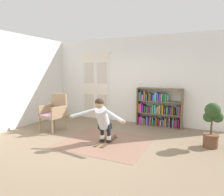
{
  "coord_description": "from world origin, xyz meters",
  "views": [
    {
      "loc": [
        2.37,
        -4.03,
        1.77
      ],
      "look_at": [
        0.06,
        0.84,
        1.05
      ],
      "focal_mm": 32.7,
      "sensor_mm": 36.0,
      "label": 1
    }
  ],
  "objects_px": {
    "person_skier": "(102,117)",
    "wicker_chair": "(55,111)",
    "bookshelf": "(158,110)",
    "potted_plant": "(212,123)",
    "skis_pair": "(106,141)"
  },
  "relations": [
    {
      "from": "bookshelf",
      "to": "skis_pair",
      "type": "xyz_separation_m",
      "value": [
        -0.83,
        -2.02,
        -0.52
      ]
    },
    {
      "from": "bookshelf",
      "to": "potted_plant",
      "type": "xyz_separation_m",
      "value": [
        1.55,
        -1.34,
        0.05
      ]
    },
    {
      "from": "wicker_chair",
      "to": "person_skier",
      "type": "xyz_separation_m",
      "value": [
        1.84,
        -0.44,
        0.09
      ]
    },
    {
      "from": "person_skier",
      "to": "wicker_chair",
      "type": "bearing_deg",
      "value": 166.43
    },
    {
      "from": "wicker_chair",
      "to": "potted_plant",
      "type": "relative_size",
      "value": 1.04
    },
    {
      "from": "skis_pair",
      "to": "person_skier",
      "type": "distance_m",
      "value": 0.68
    },
    {
      "from": "potted_plant",
      "to": "skis_pair",
      "type": "distance_m",
      "value": 2.54
    },
    {
      "from": "person_skier",
      "to": "skis_pair",
      "type": "bearing_deg",
      "value": 92.28
    },
    {
      "from": "potted_plant",
      "to": "bookshelf",
      "type": "bearing_deg",
      "value": 139.25
    },
    {
      "from": "bookshelf",
      "to": "potted_plant",
      "type": "relative_size",
      "value": 1.35
    },
    {
      "from": "bookshelf",
      "to": "person_skier",
      "type": "bearing_deg",
      "value": -110.16
    },
    {
      "from": "bookshelf",
      "to": "skis_pair",
      "type": "distance_m",
      "value": 2.24
    },
    {
      "from": "bookshelf",
      "to": "skis_pair",
      "type": "bearing_deg",
      "value": -112.33
    },
    {
      "from": "wicker_chair",
      "to": "person_skier",
      "type": "relative_size",
      "value": 0.78
    },
    {
      "from": "potted_plant",
      "to": "skis_pair",
      "type": "bearing_deg",
      "value": -164.09
    }
  ]
}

